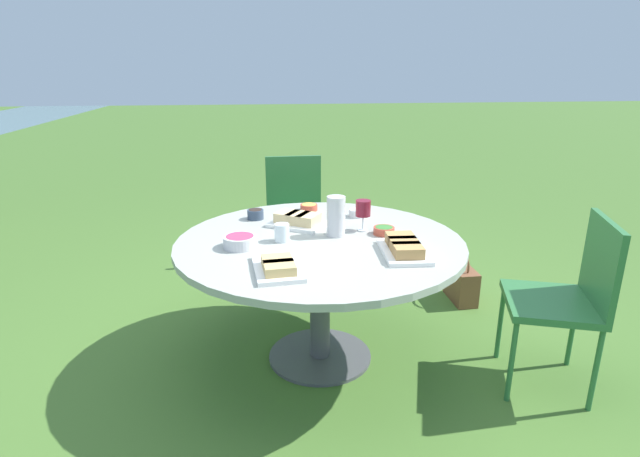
% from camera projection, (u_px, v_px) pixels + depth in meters
% --- Properties ---
extents(ground_plane, '(40.00, 40.00, 0.00)m').
position_uv_depth(ground_plane, '(320.00, 357.00, 2.81)').
color(ground_plane, '#446B2B').
extents(dining_table, '(1.50, 1.50, 0.70)m').
position_uv_depth(dining_table, '(320.00, 256.00, 2.62)').
color(dining_table, '#4C4C51').
rests_on(dining_table, ground_plane).
extents(chair_near_left, '(0.55, 0.54, 0.89)m').
position_uv_depth(chair_near_left, '(570.00, 291.00, 2.42)').
color(chair_near_left, '#2D6B38').
rests_on(chair_near_left, ground_plane).
extents(chair_near_right, '(0.43, 0.45, 0.89)m').
position_uv_depth(chair_near_right, '(295.00, 204.00, 3.93)').
color(chair_near_right, '#2D6B38').
rests_on(chair_near_right, ground_plane).
extents(water_pitcher, '(0.11, 0.10, 0.21)m').
position_uv_depth(water_pitcher, '(336.00, 216.00, 2.63)').
color(water_pitcher, silver).
rests_on(water_pitcher, dining_table).
extents(wine_glass, '(0.08, 0.08, 0.17)m').
position_uv_depth(wine_glass, '(363.00, 209.00, 2.70)').
color(wine_glass, silver).
rests_on(wine_glass, dining_table).
extents(platter_bread_main, '(0.35, 0.23, 0.06)m').
position_uv_depth(platter_bread_main, '(278.00, 267.00, 2.18)').
color(platter_bread_main, white).
rests_on(platter_bread_main, dining_table).
extents(platter_charcuterie, '(0.36, 0.23, 0.07)m').
position_uv_depth(platter_charcuterie, '(404.00, 247.00, 2.39)').
color(platter_charcuterie, white).
rests_on(platter_charcuterie, dining_table).
extents(platter_sandwich_side, '(0.34, 0.36, 0.08)m').
position_uv_depth(platter_sandwich_side, '(298.00, 220.00, 2.81)').
color(platter_sandwich_side, white).
rests_on(platter_sandwich_side, dining_table).
extents(bowl_fries, '(0.11, 0.11, 0.04)m').
position_uv_depth(bowl_fries, '(309.00, 207.00, 3.12)').
color(bowl_fries, '#B74733').
rests_on(bowl_fries, dining_table).
extents(bowl_salad, '(0.11, 0.11, 0.04)m').
position_uv_depth(bowl_salad, '(384.00, 230.00, 2.67)').
color(bowl_salad, '#B74733').
rests_on(bowl_salad, dining_table).
extents(bowl_olives, '(0.10, 0.10, 0.06)m').
position_uv_depth(bowl_olives, '(255.00, 214.00, 2.94)').
color(bowl_olives, '#334256').
rests_on(bowl_olives, dining_table).
extents(bowl_dip_red, '(0.17, 0.17, 0.06)m').
position_uv_depth(bowl_dip_red, '(240.00, 241.00, 2.47)').
color(bowl_dip_red, silver).
rests_on(bowl_dip_red, dining_table).
extents(bowl_dip_cream, '(0.10, 0.10, 0.05)m').
position_uv_depth(bowl_dip_cream, '(357.00, 212.00, 2.99)').
color(bowl_dip_cream, silver).
rests_on(bowl_dip_cream, dining_table).
extents(cup_water_near, '(0.08, 0.08, 0.09)m').
position_uv_depth(cup_water_near, '(282.00, 233.00, 2.56)').
color(cup_water_near, silver).
rests_on(cup_water_near, dining_table).
extents(handbag, '(0.30, 0.14, 0.37)m').
position_uv_depth(handbag, '(461.00, 283.00, 3.46)').
color(handbag, brown).
rests_on(handbag, ground_plane).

